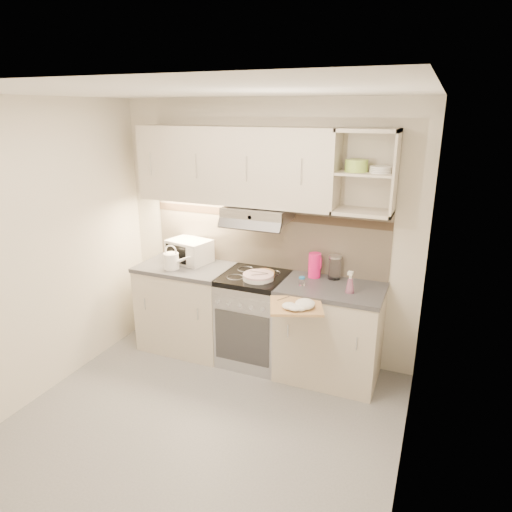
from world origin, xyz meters
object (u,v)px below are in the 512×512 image
(microwave, at_px, (189,251))
(plate_stack, at_px, (258,277))
(glass_jar, at_px, (335,267))
(electric_range, at_px, (254,318))
(watering_can, at_px, (172,260))
(pink_pitcher, at_px, (315,265))
(spray_bottle, at_px, (350,284))
(cutting_board, at_px, (296,306))

(microwave, bearing_deg, plate_stack, -0.95)
(glass_jar, bearing_deg, microwave, -176.78)
(electric_range, height_order, glass_jar, glass_jar)
(electric_range, xyz_separation_m, watering_can, (-0.81, -0.14, 0.54))
(microwave, xyz_separation_m, pink_pitcher, (1.30, 0.06, 0.00))
(microwave, height_order, spray_bottle, microwave)
(electric_range, relative_size, pink_pitcher, 3.90)
(microwave, height_order, pink_pitcher, same)
(glass_jar, bearing_deg, plate_stack, -156.10)
(glass_jar, distance_m, spray_bottle, 0.34)
(watering_can, bearing_deg, pink_pitcher, 9.65)
(plate_stack, height_order, cutting_board, plate_stack)
(plate_stack, height_order, glass_jar, glass_jar)
(microwave, bearing_deg, spray_bottle, 5.89)
(watering_can, bearing_deg, plate_stack, 0.10)
(microwave, relative_size, spray_bottle, 2.25)
(cutting_board, bearing_deg, electric_range, 119.97)
(microwave, height_order, plate_stack, microwave)
(watering_can, xyz_separation_m, spray_bottle, (1.73, 0.06, -0.01))
(electric_range, xyz_separation_m, pink_pitcher, (0.54, 0.17, 0.57))
(watering_can, relative_size, plate_stack, 1.00)
(watering_can, bearing_deg, electric_range, 6.32)
(electric_range, xyz_separation_m, plate_stack, (0.08, -0.08, 0.48))
(microwave, distance_m, pink_pitcher, 1.30)
(glass_jar, distance_m, cutting_board, 0.69)
(plate_stack, bearing_deg, electric_range, 133.06)
(microwave, relative_size, cutting_board, 1.11)
(spray_bottle, relative_size, cutting_board, 0.49)
(pink_pitcher, height_order, cutting_board, pink_pitcher)
(cutting_board, bearing_deg, microwave, 135.67)
(pink_pitcher, distance_m, cutting_board, 0.65)
(watering_can, height_order, cutting_board, watering_can)
(spray_bottle, bearing_deg, electric_range, 178.17)
(pink_pitcher, xyz_separation_m, glass_jar, (0.18, 0.03, -0.00))
(microwave, height_order, cutting_board, microwave)
(microwave, bearing_deg, pink_pitcher, 14.94)
(spray_bottle, xyz_separation_m, cutting_board, (-0.36, -0.38, -0.11))
(plate_stack, distance_m, pink_pitcher, 0.53)
(watering_can, distance_m, glass_jar, 1.57)
(microwave, distance_m, watering_can, 0.26)
(electric_range, bearing_deg, watering_can, -170.37)
(microwave, distance_m, glass_jar, 1.49)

